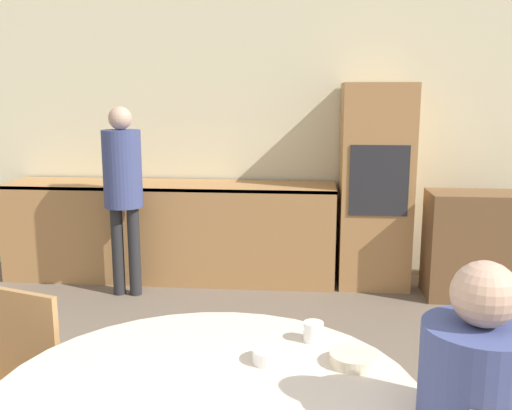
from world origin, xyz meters
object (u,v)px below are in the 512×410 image
(chair_far_left, at_px, (10,385))
(sideboard, at_px, (490,246))
(oven_unit, at_px, (375,186))
(bowl_centre, at_px, (354,359))
(bowl_near, at_px, (271,355))
(cup, at_px, (313,332))
(person_standing, at_px, (123,180))

(chair_far_left, bearing_deg, sideboard, 62.12)
(oven_unit, bearing_deg, bowl_centre, -97.59)
(bowl_near, relative_size, bowl_centre, 0.77)
(chair_far_left, height_order, cup, chair_far_left)
(sideboard, xyz_separation_m, chair_far_left, (-2.78, -2.68, 0.04))
(chair_far_left, distance_m, cup, 1.31)
(chair_far_left, distance_m, person_standing, 2.54)
(bowl_near, bearing_deg, sideboard, 59.46)
(chair_far_left, relative_size, bowl_near, 6.40)
(oven_unit, height_order, person_standing, oven_unit)
(chair_far_left, bearing_deg, oven_unit, 76.47)
(chair_far_left, bearing_deg, person_standing, 115.03)
(chair_far_left, height_order, bowl_near, chair_far_left)
(chair_far_left, height_order, person_standing, person_standing)
(person_standing, bearing_deg, cup, -56.83)
(bowl_near, bearing_deg, oven_unit, 76.96)
(sideboard, xyz_separation_m, bowl_centre, (-1.36, -2.81, 0.29))
(person_standing, height_order, bowl_near, person_standing)
(chair_far_left, bearing_deg, cup, 20.88)
(sideboard, bearing_deg, bowl_near, -120.54)
(chair_far_left, distance_m, bowl_near, 1.16)
(chair_far_left, relative_size, cup, 10.77)
(oven_unit, distance_m, sideboard, 1.08)
(person_standing, height_order, bowl_centre, person_standing)
(bowl_near, height_order, bowl_centre, bowl_near)
(oven_unit, distance_m, bowl_near, 3.20)
(bowl_near, bearing_deg, person_standing, 118.47)
(bowl_near, distance_m, bowl_centre, 0.31)
(oven_unit, distance_m, chair_far_left, 3.53)
(person_standing, bearing_deg, sideboard, 3.90)
(sideboard, relative_size, cup, 12.85)
(sideboard, height_order, cup, sideboard)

